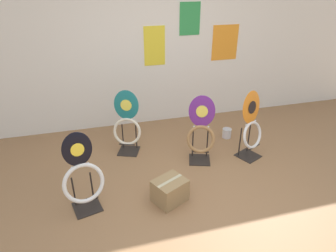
% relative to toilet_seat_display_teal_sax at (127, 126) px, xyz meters
% --- Properties ---
extents(ground_plane, '(14.00, 14.00, 0.00)m').
position_rel_toilet_seat_display_teal_sax_xyz_m(ground_plane, '(0.65, -1.45, -0.41)').
color(ground_plane, '#8E6642').
extents(wall_back, '(8.00, 0.07, 2.60)m').
position_rel_toilet_seat_display_teal_sax_xyz_m(wall_back, '(0.66, 0.91, 0.89)').
color(wall_back, silver).
rests_on(wall_back, ground_plane).
extents(toilet_seat_display_teal_sax, '(0.41, 0.36, 0.91)m').
position_rel_toilet_seat_display_teal_sax_xyz_m(toilet_seat_display_teal_sax, '(0.00, 0.00, 0.00)').
color(toilet_seat_display_teal_sax, black).
rests_on(toilet_seat_display_teal_sax, ground_plane).
extents(toilet_seat_display_jazz_black, '(0.46, 0.34, 0.90)m').
position_rel_toilet_seat_display_teal_sax_xyz_m(toilet_seat_display_jazz_black, '(-0.61, -1.02, 0.01)').
color(toilet_seat_display_jazz_black, black).
rests_on(toilet_seat_display_jazz_black, ground_plane).
extents(toilet_seat_display_orange_sun, '(0.41, 0.37, 0.94)m').
position_rel_toilet_seat_display_teal_sax_xyz_m(toilet_seat_display_orange_sun, '(1.58, -0.55, 0.06)').
color(toilet_seat_display_orange_sun, black).
rests_on(toilet_seat_display_orange_sun, ground_plane).
extents(toilet_seat_display_purple_note, '(0.40, 0.35, 0.91)m').
position_rel_toilet_seat_display_teal_sax_xyz_m(toilet_seat_display_purple_note, '(0.90, -0.47, 0.01)').
color(toilet_seat_display_purple_note, black).
rests_on(toilet_seat_display_purple_note, ground_plane).
extents(paint_can, '(0.14, 0.14, 0.15)m').
position_rel_toilet_seat_display_teal_sax_xyz_m(paint_can, '(1.52, 0.01, -0.33)').
color(paint_can, silver).
rests_on(paint_can, ground_plane).
extents(storage_box, '(0.43, 0.40, 0.27)m').
position_rel_toilet_seat_display_teal_sax_xyz_m(storage_box, '(0.29, -1.14, -0.27)').
color(storage_box, '#93754C').
rests_on(storage_box, ground_plane).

